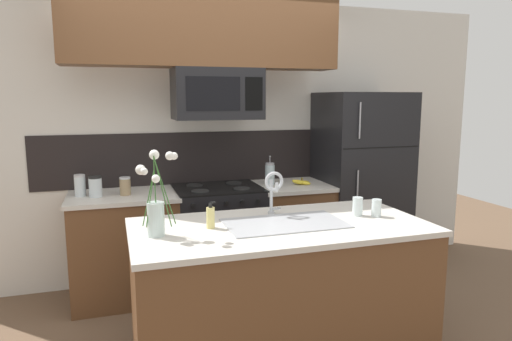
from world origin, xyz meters
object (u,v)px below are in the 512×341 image
at_px(microwave, 217,94).
at_px(storage_jar_short, 125,186).
at_px(storage_jar_tall, 80,185).
at_px(flower_vase, 156,208).
at_px(refrigerator, 359,183).
at_px(sink_faucet, 273,187).
at_px(dish_soap_bottle, 211,217).
at_px(french_press, 270,174).
at_px(banana_bunch, 302,182).
at_px(drinking_glass, 358,206).
at_px(stove_range, 218,237).
at_px(spare_glass, 376,208).
at_px(storage_jar_medium, 95,187).

height_order(microwave, storage_jar_short, microwave).
bearing_deg(storage_jar_tall, microwave, -2.45).
height_order(storage_jar_tall, flower_vase, flower_vase).
relative_size(refrigerator, storage_jar_short, 11.73).
xyz_separation_m(storage_jar_tall, sink_faucet, (1.29, -1.06, 0.11)).
relative_size(storage_jar_short, dish_soap_bottle, 0.91).
bearing_deg(french_press, banana_bunch, -23.93).
height_order(storage_jar_short, drinking_glass, storage_jar_short).
bearing_deg(sink_faucet, refrigerator, 39.38).
height_order(banana_bunch, drinking_glass, drinking_glass).
height_order(refrigerator, sink_faucet, refrigerator).
height_order(stove_range, spare_glass, spare_glass).
relative_size(dish_soap_bottle, spare_glass, 1.39).
height_order(banana_bunch, spare_glass, spare_glass).
bearing_deg(flower_vase, sink_faucet, 16.22).
distance_m(microwave, storage_jar_tall, 1.36).
relative_size(microwave, spare_glass, 6.26).
bearing_deg(flower_vase, microwave, 62.30).
bearing_deg(stove_range, storage_jar_short, -177.69).
relative_size(storage_jar_medium, banana_bunch, 0.90).
bearing_deg(drinking_glass, french_press, 98.36).
xyz_separation_m(banana_bunch, dish_soap_bottle, (-1.10, -1.14, 0.05)).
bearing_deg(spare_glass, sink_faucet, 160.10).
distance_m(sink_faucet, dish_soap_bottle, 0.52).
bearing_deg(drinking_glass, banana_bunch, 85.65).
distance_m(french_press, flower_vase, 1.77).
height_order(sink_faucet, drinking_glass, sink_faucet).
bearing_deg(banana_bunch, drinking_glass, -94.35).
relative_size(sink_faucet, dish_soap_bottle, 1.85).
relative_size(storage_jar_medium, spare_glass, 1.43).
relative_size(refrigerator, storage_jar_tall, 9.80).
height_order(stove_range, microwave, microwave).
bearing_deg(refrigerator, stove_range, -179.20).
height_order(storage_jar_short, dish_soap_bottle, dish_soap_bottle).
xyz_separation_m(french_press, sink_faucet, (-0.36, -1.09, 0.10)).
bearing_deg(refrigerator, drinking_glass, -120.93).
bearing_deg(stove_range, refrigerator, 0.80).
height_order(dish_soap_bottle, spare_glass, dish_soap_bottle).
bearing_deg(drinking_glass, sink_faucet, 161.99).
bearing_deg(sink_faucet, stove_range, 98.38).
bearing_deg(flower_vase, stove_range, 62.70).
bearing_deg(storage_jar_medium, spare_glass, -34.08).
xyz_separation_m(microwave, flower_vase, (-0.65, -1.25, -0.66)).
bearing_deg(refrigerator, spare_glass, -115.94).
relative_size(storage_jar_medium, storage_jar_short, 1.14).
bearing_deg(stove_range, banana_bunch, -4.48).
bearing_deg(drinking_glass, storage_jar_medium, 145.60).
bearing_deg(storage_jar_medium, storage_jar_short, 0.41).
height_order(storage_jar_short, french_press, french_press).
bearing_deg(storage_jar_tall, banana_bunch, -2.66).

